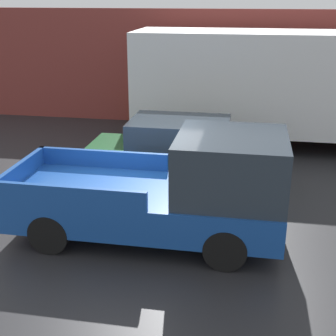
% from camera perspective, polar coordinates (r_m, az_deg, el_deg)
% --- Properties ---
extents(ground_plane, '(60.00, 60.00, 0.00)m').
position_cam_1_polar(ground_plane, '(9.66, -4.06, -7.26)').
color(ground_plane, '#232326').
extents(building_wall, '(28.00, 0.15, 4.01)m').
position_cam_1_polar(building_wall, '(17.03, 2.78, 12.09)').
color(building_wall, brown).
rests_on(building_wall, ground).
extents(pickup_truck, '(5.16, 2.12, 2.14)m').
position_cam_1_polar(pickup_truck, '(8.85, 0.57, -2.84)').
color(pickup_truck, '#194799').
rests_on(pickup_truck, ground).
extents(car, '(4.27, 1.88, 1.68)m').
position_cam_1_polar(car, '(11.41, 0.96, 1.88)').
color(car, '#1E592D').
rests_on(car, ground).
extents(delivery_truck, '(9.00, 2.55, 3.45)m').
position_cam_1_polar(delivery_truck, '(14.78, 12.25, 9.83)').
color(delivery_truck, white).
rests_on(delivery_truck, ground).
extents(newspaper_box, '(0.45, 0.40, 1.09)m').
position_cam_1_polar(newspaper_box, '(17.31, -3.46, 7.29)').
color(newspaper_box, gold).
rests_on(newspaper_box, ground).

